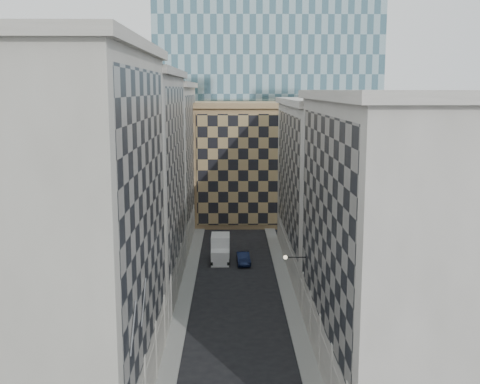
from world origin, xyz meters
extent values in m
cube|color=gray|center=(-5.25, 30.00, 0.07)|extent=(1.50, 100.00, 0.15)
cube|color=gray|center=(5.25, 30.00, 0.07)|extent=(1.50, 100.00, 0.15)
cube|color=#A29D91|center=(-11.00, 11.00, 11.50)|extent=(10.00, 22.00, 23.00)
cube|color=gray|center=(-6.12, 11.00, 13.00)|extent=(0.25, 19.36, 18.00)
cube|color=#A29D91|center=(-6.20, 11.00, 1.60)|extent=(0.45, 21.12, 3.20)
cube|color=#A29D91|center=(-11.00, 11.00, 23.35)|extent=(10.80, 22.80, 0.70)
cylinder|color=#A29D91|center=(-6.35, 13.75, 2.20)|extent=(0.90, 0.90, 4.40)
cylinder|color=#A29D91|center=(-6.35, 19.25, 2.20)|extent=(0.90, 0.90, 4.40)
cube|color=gray|center=(-11.00, 33.00, 11.00)|extent=(10.00, 22.00, 22.00)
cube|color=gray|center=(-6.12, 33.00, 12.50)|extent=(0.25, 19.36, 17.00)
cube|color=gray|center=(-6.20, 33.00, 1.60)|extent=(0.45, 21.12, 3.20)
cube|color=gray|center=(-11.00, 33.00, 22.35)|extent=(10.80, 22.80, 0.70)
cylinder|color=gray|center=(-6.35, 24.75, 2.20)|extent=(0.90, 0.90, 4.40)
cylinder|color=gray|center=(-6.35, 30.25, 2.20)|extent=(0.90, 0.90, 4.40)
cylinder|color=gray|center=(-6.35, 35.75, 2.20)|extent=(0.90, 0.90, 4.40)
cylinder|color=gray|center=(-6.35, 41.25, 2.20)|extent=(0.90, 0.90, 4.40)
cube|color=#A29D91|center=(-11.00, 55.00, 10.50)|extent=(10.00, 22.00, 21.00)
cube|color=gray|center=(-6.12, 55.00, 12.00)|extent=(0.25, 19.36, 16.00)
cube|color=#A29D91|center=(-6.20, 55.00, 1.60)|extent=(0.45, 21.12, 3.20)
cube|color=#A29D91|center=(-11.00, 55.00, 21.35)|extent=(10.80, 22.80, 0.70)
cylinder|color=#A29D91|center=(-6.35, 46.75, 2.20)|extent=(0.90, 0.90, 4.40)
cylinder|color=#A29D91|center=(-6.35, 52.25, 2.20)|extent=(0.90, 0.90, 4.40)
cylinder|color=#A29D91|center=(-6.35, 57.75, 2.20)|extent=(0.90, 0.90, 4.40)
cylinder|color=#A29D91|center=(-6.35, 63.25, 2.20)|extent=(0.90, 0.90, 4.40)
cube|color=#ACA79D|center=(11.00, 15.00, 10.00)|extent=(10.00, 26.00, 20.00)
cube|color=gray|center=(6.12, 15.00, 11.50)|extent=(0.25, 22.88, 15.00)
cube|color=#ACA79D|center=(6.20, 15.00, 1.60)|extent=(0.45, 24.96, 3.20)
cube|color=#ACA79D|center=(11.00, 15.00, 20.35)|extent=(10.80, 26.80, 0.70)
cylinder|color=#ACA79D|center=(6.35, 9.80, 2.20)|extent=(0.90, 0.90, 4.40)
cylinder|color=#ACA79D|center=(6.35, 15.00, 2.20)|extent=(0.90, 0.90, 4.40)
cylinder|color=#ACA79D|center=(6.35, 20.20, 2.20)|extent=(0.90, 0.90, 4.40)
cylinder|color=#ACA79D|center=(6.35, 25.40, 2.20)|extent=(0.90, 0.90, 4.40)
cube|color=#ACA79D|center=(11.00, 42.00, 9.50)|extent=(10.00, 28.00, 19.00)
cube|color=gray|center=(6.12, 42.00, 11.00)|extent=(0.25, 24.64, 14.00)
cube|color=#ACA79D|center=(6.20, 42.00, 1.60)|extent=(0.45, 26.88, 3.20)
cube|color=#ACA79D|center=(11.00, 42.00, 19.35)|extent=(10.80, 28.80, 0.70)
cube|color=#A28056|center=(2.00, 68.00, 9.00)|extent=(16.00, 14.00, 18.00)
cube|color=tan|center=(2.00, 60.90, 9.00)|extent=(15.20, 0.25, 16.50)
cube|color=#A28056|center=(2.00, 68.00, 18.40)|extent=(16.80, 14.80, 0.80)
cube|color=#322C27|center=(0.00, 82.00, 14.00)|extent=(6.00, 6.00, 28.00)
cube|color=#322C27|center=(0.00, 82.00, 28.70)|extent=(7.00, 7.00, 1.40)
cylinder|color=gray|center=(-5.90, 4.00, 8.00)|extent=(0.10, 2.33, 2.33)
cylinder|color=gray|center=(-5.90, 8.00, 8.00)|extent=(0.10, 2.33, 2.33)
cylinder|color=black|center=(5.10, 24.00, 6.20)|extent=(1.80, 0.08, 0.08)
sphere|color=#FFE5B2|center=(4.20, 24.00, 6.20)|extent=(0.36, 0.36, 0.36)
cube|color=white|center=(-1.88, 42.68, 0.89)|extent=(2.17, 2.36, 1.77)
cube|color=white|center=(-1.88, 45.24, 1.53)|extent=(2.27, 3.55, 3.05)
cylinder|color=black|center=(-2.87, 41.89, 0.44)|extent=(0.30, 0.89, 0.89)
cylinder|color=black|center=(-0.90, 41.89, 0.44)|extent=(0.30, 0.89, 0.89)
cylinder|color=black|center=(-2.87, 46.42, 0.44)|extent=(0.30, 0.89, 0.89)
cylinder|color=black|center=(-0.90, 46.42, 0.44)|extent=(0.30, 0.89, 0.89)
imported|color=#0E1735|center=(0.88, 42.93, 0.70)|extent=(1.76, 4.36, 1.41)
camera|label=1|loc=(-0.59, -26.93, 20.73)|focal=45.00mm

